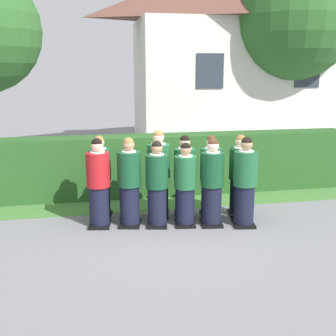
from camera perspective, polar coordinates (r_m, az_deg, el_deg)
ground_plane at (r=8.18m, az=0.37°, el=-7.61°), size 60.00×60.00×0.00m
student_in_red_blazer at (r=8.00m, az=-9.25°, el=-2.25°), size 0.45×0.55×1.67m
student_front_row_1 at (r=7.97m, az=-5.18°, el=-2.17°), size 0.48×0.55×1.68m
student_front_row_2 at (r=7.93m, az=-1.47°, el=-2.41°), size 0.46×0.55×1.62m
student_front_row_3 at (r=7.97m, az=2.32°, el=-2.49°), size 0.41×0.49×1.58m
student_front_row_4 at (r=8.01m, az=5.90°, el=-2.18°), size 0.43×0.51×1.66m
student_front_row_5 at (r=8.07m, az=10.21°, el=-2.09°), size 0.46×0.56×1.69m
student_rear_row_0 at (r=8.51m, az=-9.02°, el=-1.42°), size 0.47×0.54×1.64m
student_rear_row_1 at (r=8.47m, az=-5.25°, el=-1.61°), size 0.42×0.50×1.57m
student_rear_row_2 at (r=8.46m, az=-1.27°, el=-1.02°), size 0.50×0.58×1.73m
student_rear_row_3 at (r=8.46m, az=2.22°, el=-1.36°), size 0.45×0.53×1.64m
student_rear_row_4 at (r=8.52m, az=5.71°, el=-1.31°), size 0.44×0.54×1.64m
student_rear_row_5 at (r=8.62m, az=9.50°, el=-1.25°), size 0.46×0.53×1.64m
hedge at (r=9.98m, az=-2.03°, el=0.41°), size 9.55×0.70×1.39m
school_building_main at (r=16.19m, az=9.95°, el=15.09°), size 7.99×3.43×6.78m
oak_tree_right at (r=15.58m, az=16.34°, el=18.60°), size 4.12×4.12×6.57m
lawn_strip at (r=9.40m, az=-1.23°, el=-4.78°), size 9.55×0.90×0.01m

